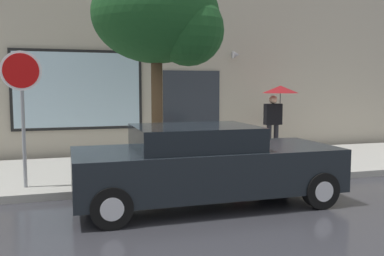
{
  "coord_description": "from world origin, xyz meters",
  "views": [
    {
      "loc": [
        -2.06,
        -6.98,
        2.11
      ],
      "look_at": [
        0.6,
        1.8,
        1.2
      ],
      "focal_mm": 39.01,
      "sensor_mm": 36.0,
      "label": 1
    }
  ],
  "objects_px": {
    "fire_hydrant": "(241,156)",
    "parked_car": "(205,165)",
    "pedestrian_with_umbrella": "(278,99)",
    "street_tree": "(163,19)",
    "stop_sign": "(22,92)"
  },
  "relations": [
    {
      "from": "pedestrian_with_umbrella",
      "to": "stop_sign",
      "type": "relative_size",
      "value": 0.76
    },
    {
      "from": "fire_hydrant",
      "to": "stop_sign",
      "type": "distance_m",
      "value": 4.83
    },
    {
      "from": "stop_sign",
      "to": "pedestrian_with_umbrella",
      "type": "bearing_deg",
      "value": 18.75
    },
    {
      "from": "fire_hydrant",
      "to": "parked_car",
      "type": "bearing_deg",
      "value": -130.05
    },
    {
      "from": "pedestrian_with_umbrella",
      "to": "fire_hydrant",
      "type": "bearing_deg",
      "value": -134.17
    },
    {
      "from": "parked_car",
      "to": "pedestrian_with_umbrella",
      "type": "xyz_separation_m",
      "value": [
        3.54,
        3.87,
        1.04
      ]
    },
    {
      "from": "fire_hydrant",
      "to": "stop_sign",
      "type": "xyz_separation_m",
      "value": [
        -4.6,
        -0.11,
        1.49
      ]
    },
    {
      "from": "pedestrian_with_umbrella",
      "to": "street_tree",
      "type": "distance_m",
      "value": 4.63
    },
    {
      "from": "fire_hydrant",
      "to": "pedestrian_with_umbrella",
      "type": "xyz_separation_m",
      "value": [
        2.1,
        2.17,
        1.23
      ]
    },
    {
      "from": "street_tree",
      "to": "stop_sign",
      "type": "xyz_separation_m",
      "value": [
        -2.87,
        -0.42,
        -1.56
      ]
    },
    {
      "from": "parked_car",
      "to": "stop_sign",
      "type": "bearing_deg",
      "value": 153.14
    },
    {
      "from": "parked_car",
      "to": "stop_sign",
      "type": "distance_m",
      "value": 3.77
    },
    {
      "from": "stop_sign",
      "to": "street_tree",
      "type": "bearing_deg",
      "value": 8.42
    },
    {
      "from": "fire_hydrant",
      "to": "pedestrian_with_umbrella",
      "type": "height_order",
      "value": "pedestrian_with_umbrella"
    },
    {
      "from": "street_tree",
      "to": "fire_hydrant",
      "type": "bearing_deg",
      "value": -10.35
    }
  ]
}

